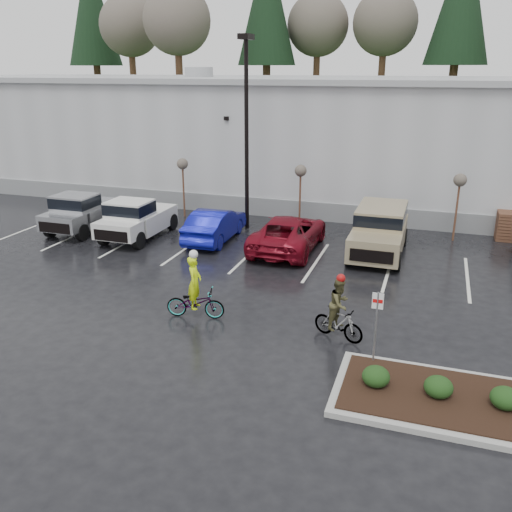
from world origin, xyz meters
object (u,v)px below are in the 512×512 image
(cyclist_olive, at_px, (339,315))
(lamppost, at_px, (246,113))
(sapling_east, at_px, (460,184))
(fire_lane_sign, at_px, (376,320))
(sapling_west, at_px, (183,167))
(car_blue, at_px, (215,225))
(sapling_mid, at_px, (301,174))
(cyclist_hivis, at_px, (195,297))
(pickup_white, at_px, (140,216))
(suv_tan, at_px, (379,232))
(car_red, at_px, (288,233))
(pallet_stack_a, at_px, (510,226))
(pickup_silver, at_px, (87,210))

(cyclist_olive, bearing_deg, lamppost, 53.04)
(sapling_east, relative_size, fire_lane_sign, 1.45)
(fire_lane_sign, bearing_deg, sapling_west, 132.67)
(car_blue, relative_size, cyclist_olive, 2.22)
(sapling_mid, distance_m, cyclist_hivis, 11.69)
(pickup_white, distance_m, car_blue, 3.72)
(cyclist_olive, bearing_deg, sapling_east, 4.42)
(suv_tan, relative_size, cyclist_hivis, 2.19)
(car_red, bearing_deg, sapling_west, -28.36)
(pickup_white, distance_m, car_red, 7.33)
(sapling_east, relative_size, pallet_stack_a, 2.37)
(lamppost, bearing_deg, sapling_east, 5.71)
(sapling_east, distance_m, car_blue, 11.44)
(sapling_east, bearing_deg, lamppost, -174.29)
(cyclist_hivis, relative_size, cyclist_olive, 1.12)
(sapling_mid, distance_m, cyclist_olive, 12.36)
(sapling_west, relative_size, car_blue, 0.69)
(lamppost, xyz_separation_m, pickup_silver, (-7.58, -2.74, -4.71))
(pickup_white, distance_m, suv_tan, 11.26)
(sapling_mid, xyz_separation_m, suv_tan, (4.34, -3.21, -1.70))
(car_red, distance_m, suv_tan, 3.96)
(lamppost, bearing_deg, pickup_white, -145.51)
(fire_lane_sign, bearing_deg, suv_tan, 95.70)
(car_red, relative_size, cyclist_hivis, 2.39)
(suv_tan, bearing_deg, pickup_white, -175.89)
(pallet_stack_a, xyz_separation_m, fire_lane_sign, (-4.70, -13.80, 0.73))
(sapling_east, height_order, car_blue, sapling_east)
(suv_tan, bearing_deg, pickup_silver, -177.90)
(pickup_silver, bearing_deg, car_blue, 1.98)
(sapling_mid, distance_m, suv_tan, 5.66)
(lamppost, bearing_deg, pallet_stack_a, 9.09)
(car_blue, distance_m, car_red, 3.65)
(fire_lane_sign, relative_size, pickup_white, 0.42)
(lamppost, height_order, cyclist_hivis, lamppost)
(pickup_white, bearing_deg, pickup_silver, 175.01)
(pallet_stack_a, bearing_deg, sapling_west, -176.53)
(car_blue, bearing_deg, car_red, 174.84)
(lamppost, distance_m, fire_lane_sign, 14.78)
(sapling_mid, bearing_deg, car_blue, -132.56)
(fire_lane_sign, distance_m, car_red, 10.32)
(cyclist_hivis, bearing_deg, car_red, -17.30)
(sapling_mid, relative_size, pallet_stack_a, 2.37)
(pallet_stack_a, relative_size, pickup_white, 0.26)
(fire_lane_sign, bearing_deg, pickup_white, 144.23)
(sapling_mid, bearing_deg, pallet_stack_a, 5.71)
(sapling_west, bearing_deg, lamppost, -14.04)
(car_red, xyz_separation_m, cyclist_olive, (3.67, -7.77, 0.00))
(pickup_white, relative_size, car_red, 0.93)
(car_blue, bearing_deg, fire_lane_sign, 130.84)
(pickup_silver, relative_size, cyclist_olive, 2.49)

